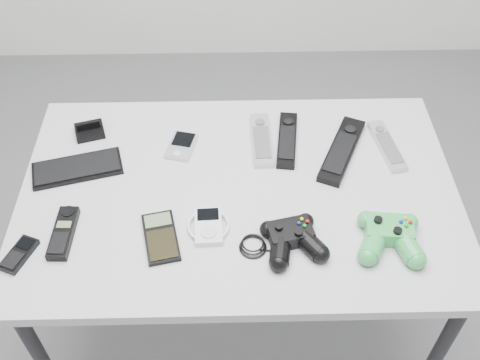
{
  "coord_description": "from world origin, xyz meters",
  "views": [
    {
      "loc": [
        0.02,
        -0.88,
        1.79
      ],
      "look_at": [
        0.04,
        0.08,
        0.76
      ],
      "focal_mm": 42.0,
      "sensor_mm": 36.0,
      "label": 1
    }
  ],
  "objects_px": {
    "mobile_phone": "(19,254)",
    "cordless_handset": "(63,233)",
    "pda": "(181,146)",
    "remote_black_b": "(342,150)",
    "remote_black_a": "(287,139)",
    "controller_black": "(292,238)",
    "mp3_player": "(208,226)",
    "remote_silver_a": "(261,139)",
    "calculator": "(161,237)",
    "pda_keyboard": "(77,168)",
    "desk": "(239,206)",
    "controller_green": "(390,235)",
    "remote_silver_b": "(387,145)"
  },
  "relations": [
    {
      "from": "pda",
      "to": "controller_black",
      "type": "bearing_deg",
      "value": -36.52
    },
    {
      "from": "remote_silver_a",
      "to": "desk",
      "type": "bearing_deg",
      "value": -111.53
    },
    {
      "from": "cordless_handset",
      "to": "controller_green",
      "type": "distance_m",
      "value": 0.75
    },
    {
      "from": "remote_black_b",
      "to": "remote_silver_a",
      "type": "bearing_deg",
      "value": -168.02
    },
    {
      "from": "cordless_handset",
      "to": "desk",
      "type": "bearing_deg",
      "value": 20.31
    },
    {
      "from": "desk",
      "to": "calculator",
      "type": "distance_m",
      "value": 0.25
    },
    {
      "from": "remote_silver_b",
      "to": "controller_black",
      "type": "height_order",
      "value": "controller_black"
    },
    {
      "from": "mobile_phone",
      "to": "cordless_handset",
      "type": "xyz_separation_m",
      "value": [
        0.09,
        0.06,
        0.0
      ]
    },
    {
      "from": "mobile_phone",
      "to": "mp3_player",
      "type": "height_order",
      "value": "mp3_player"
    },
    {
      "from": "pda",
      "to": "mobile_phone",
      "type": "distance_m",
      "value": 0.49
    },
    {
      "from": "pda",
      "to": "remote_silver_a",
      "type": "relative_size",
      "value": 0.51
    },
    {
      "from": "remote_silver_b",
      "to": "calculator",
      "type": "height_order",
      "value": "remote_silver_b"
    },
    {
      "from": "desk",
      "to": "mp3_player",
      "type": "distance_m",
      "value": 0.16
    },
    {
      "from": "calculator",
      "to": "controller_green",
      "type": "xyz_separation_m",
      "value": [
        0.53,
        -0.02,
        0.02
      ]
    },
    {
      "from": "mp3_player",
      "to": "controller_green",
      "type": "bearing_deg",
      "value": -9.39
    },
    {
      "from": "pda",
      "to": "calculator",
      "type": "bearing_deg",
      "value": -82.18
    },
    {
      "from": "remote_black_b",
      "to": "controller_black",
      "type": "xyz_separation_m",
      "value": [
        -0.16,
        -0.3,
        0.01
      ]
    },
    {
      "from": "pda_keyboard",
      "to": "controller_green",
      "type": "distance_m",
      "value": 0.8
    },
    {
      "from": "pda",
      "to": "remote_silver_b",
      "type": "relative_size",
      "value": 0.53
    },
    {
      "from": "desk",
      "to": "remote_silver_a",
      "type": "height_order",
      "value": "remote_silver_a"
    },
    {
      "from": "mobile_phone",
      "to": "controller_black",
      "type": "height_order",
      "value": "controller_black"
    },
    {
      "from": "remote_silver_b",
      "to": "controller_green",
      "type": "relative_size",
      "value": 1.18
    },
    {
      "from": "pda_keyboard",
      "to": "remote_black_a",
      "type": "distance_m",
      "value": 0.56
    },
    {
      "from": "pda_keyboard",
      "to": "mobile_phone",
      "type": "relative_size",
      "value": 2.34
    },
    {
      "from": "remote_black_b",
      "to": "mobile_phone",
      "type": "xyz_separation_m",
      "value": [
        -0.78,
        -0.32,
        -0.0
      ]
    },
    {
      "from": "desk",
      "to": "cordless_handset",
      "type": "relative_size",
      "value": 7.48
    },
    {
      "from": "remote_silver_b",
      "to": "calculator",
      "type": "distance_m",
      "value": 0.66
    },
    {
      "from": "pda_keyboard",
      "to": "remote_silver_b",
      "type": "bearing_deg",
      "value": -10.11
    },
    {
      "from": "remote_silver_b",
      "to": "mp3_player",
      "type": "relative_size",
      "value": 1.79
    },
    {
      "from": "remote_silver_b",
      "to": "mobile_phone",
      "type": "distance_m",
      "value": 0.96
    },
    {
      "from": "pda_keyboard",
      "to": "controller_green",
      "type": "relative_size",
      "value": 1.4
    },
    {
      "from": "pda",
      "to": "controller_green",
      "type": "bearing_deg",
      "value": -19.45
    },
    {
      "from": "remote_black_b",
      "to": "mp3_player",
      "type": "bearing_deg",
      "value": -120.33
    },
    {
      "from": "pda",
      "to": "remote_black_a",
      "type": "distance_m",
      "value": 0.29
    },
    {
      "from": "mp3_player",
      "to": "pda_keyboard",
      "type": "bearing_deg",
      "value": 147.0
    },
    {
      "from": "desk",
      "to": "mobile_phone",
      "type": "distance_m",
      "value": 0.54
    },
    {
      "from": "pda",
      "to": "remote_black_b",
      "type": "xyz_separation_m",
      "value": [
        0.43,
        -0.03,
        0.0
      ]
    },
    {
      "from": "calculator",
      "to": "controller_green",
      "type": "height_order",
      "value": "controller_green"
    },
    {
      "from": "desk",
      "to": "remote_black_b",
      "type": "xyz_separation_m",
      "value": [
        0.28,
        0.13,
        0.08
      ]
    },
    {
      "from": "remote_black_b",
      "to": "calculator",
      "type": "bearing_deg",
      "value": -124.56
    },
    {
      "from": "desk",
      "to": "remote_black_a",
      "type": "height_order",
      "value": "remote_black_a"
    },
    {
      "from": "calculator",
      "to": "controller_black",
      "type": "bearing_deg",
      "value": -16.13
    },
    {
      "from": "mobile_phone",
      "to": "cordless_handset",
      "type": "bearing_deg",
      "value": 54.59
    },
    {
      "from": "remote_black_b",
      "to": "pda",
      "type": "bearing_deg",
      "value": -159.41
    },
    {
      "from": "remote_silver_b",
      "to": "mobile_phone",
      "type": "height_order",
      "value": "remote_silver_b"
    },
    {
      "from": "mobile_phone",
      "to": "cordless_handset",
      "type": "height_order",
      "value": "cordless_handset"
    },
    {
      "from": "mp3_player",
      "to": "remote_black_a",
      "type": "bearing_deg",
      "value": 51.7
    },
    {
      "from": "pda_keyboard",
      "to": "controller_black",
      "type": "relative_size",
      "value": 0.95
    },
    {
      "from": "remote_black_a",
      "to": "calculator",
      "type": "height_order",
      "value": "remote_black_a"
    },
    {
      "from": "calculator",
      "to": "controller_black",
      "type": "distance_m",
      "value": 0.3
    }
  ]
}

